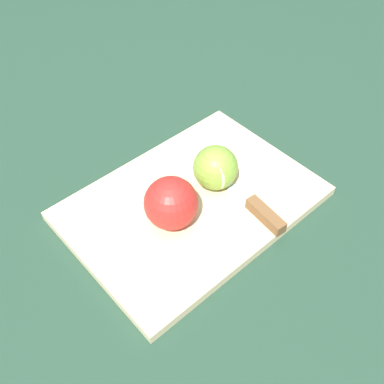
% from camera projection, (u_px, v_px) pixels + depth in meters
% --- Properties ---
extents(ground_plane, '(4.00, 4.00, 0.00)m').
position_uv_depth(ground_plane, '(192.00, 206.00, 0.79)').
color(ground_plane, '#1E3828').
extents(cutting_board, '(0.43, 0.31, 0.02)m').
position_uv_depth(cutting_board, '(192.00, 203.00, 0.79)').
color(cutting_board, '#D1B789').
rests_on(cutting_board, ground_plane).
extents(apple_half_left, '(0.09, 0.09, 0.09)m').
position_uv_depth(apple_half_left, '(171.00, 203.00, 0.72)').
color(apple_half_left, red).
rests_on(apple_half_left, cutting_board).
extents(apple_half_right, '(0.08, 0.08, 0.08)m').
position_uv_depth(apple_half_right, '(217.00, 169.00, 0.77)').
color(apple_half_right, olive).
rests_on(apple_half_right, cutting_board).
extents(knife, '(0.04, 0.17, 0.02)m').
position_uv_depth(knife, '(261.00, 212.00, 0.75)').
color(knife, silver).
rests_on(knife, cutting_board).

